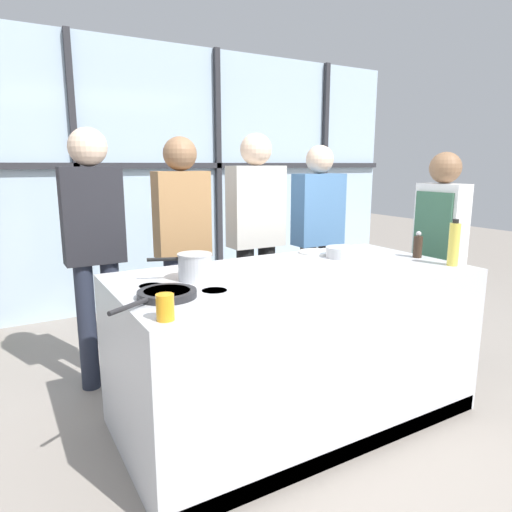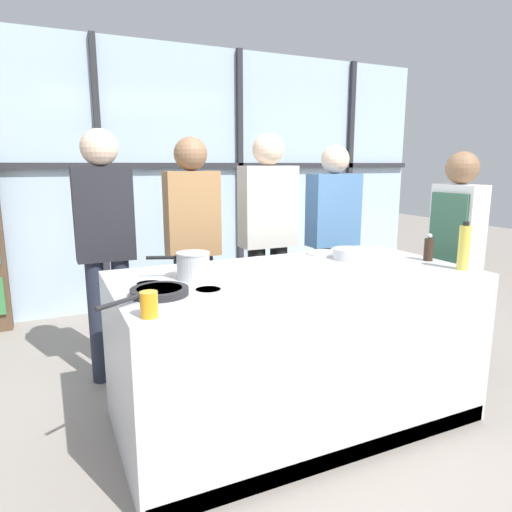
% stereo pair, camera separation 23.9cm
% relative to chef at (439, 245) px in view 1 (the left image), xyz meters
% --- Properties ---
extents(ground_plane, '(18.00, 18.00, 0.00)m').
position_rel_chef_xyz_m(ground_plane, '(-1.38, -0.09, -0.96)').
color(ground_plane, gray).
extents(back_window_wall, '(6.40, 0.10, 2.80)m').
position_rel_chef_xyz_m(back_window_wall, '(-1.38, 2.61, 0.45)').
color(back_window_wall, silver).
rests_on(back_window_wall, ground_plane).
extents(demo_island, '(2.11, 1.07, 0.93)m').
position_rel_chef_xyz_m(demo_island, '(-1.38, -0.09, -0.49)').
color(demo_island, silver).
rests_on(demo_island, ground_plane).
extents(chef, '(0.23, 0.37, 1.65)m').
position_rel_chef_xyz_m(chef, '(0.00, 0.00, 0.00)').
color(chef, '#232838').
rests_on(chef, ground_plane).
extents(spectator_far_left, '(0.39, 0.25, 1.79)m').
position_rel_chef_xyz_m(spectator_far_left, '(-2.33, 0.93, 0.10)').
color(spectator_far_left, '#232838').
rests_on(spectator_far_left, ground_plane).
extents(spectator_center_left, '(0.40, 0.25, 1.75)m').
position_rel_chef_xyz_m(spectator_center_left, '(-1.70, 0.93, 0.07)').
color(spectator_center_left, '#232838').
rests_on(spectator_center_left, ground_plane).
extents(spectator_center_right, '(0.45, 0.25, 1.80)m').
position_rel_chef_xyz_m(spectator_center_right, '(-1.07, 0.93, 0.07)').
color(spectator_center_right, black).
rests_on(spectator_center_right, ground_plane).
extents(spectator_far_right, '(0.45, 0.24, 1.72)m').
position_rel_chef_xyz_m(spectator_far_right, '(-0.43, 0.93, 0.02)').
color(spectator_far_right, '#47382D').
rests_on(spectator_far_right, ground_plane).
extents(frying_pan, '(0.46, 0.34, 0.04)m').
position_rel_chef_xyz_m(frying_pan, '(-2.23, -0.22, -0.01)').
color(frying_pan, '#232326').
rests_on(frying_pan, demo_island).
extents(saucepan, '(0.34, 0.19, 0.15)m').
position_rel_chef_xyz_m(saucepan, '(-1.97, 0.04, 0.05)').
color(saucepan, silver).
rests_on(saucepan, demo_island).
extents(white_plate, '(0.25, 0.25, 0.01)m').
position_rel_chef_xyz_m(white_plate, '(-0.92, 0.32, -0.02)').
color(white_plate, white).
rests_on(white_plate, demo_island).
extents(mixing_bowl, '(0.22, 0.22, 0.07)m').
position_rel_chef_xyz_m(mixing_bowl, '(-0.86, 0.10, 0.01)').
color(mixing_bowl, silver).
rests_on(mixing_bowl, demo_island).
extents(oil_bottle, '(0.07, 0.07, 0.29)m').
position_rel_chef_xyz_m(oil_bottle, '(-0.43, -0.44, 0.11)').
color(oil_bottle, '#E0CC4C').
rests_on(oil_bottle, demo_island).
extents(pepper_grinder, '(0.06, 0.06, 0.18)m').
position_rel_chef_xyz_m(pepper_grinder, '(-0.42, -0.16, 0.05)').
color(pepper_grinder, '#332319').
rests_on(pepper_grinder, demo_island).
extents(juice_glass_near, '(0.08, 0.08, 0.11)m').
position_rel_chef_xyz_m(juice_glass_near, '(-2.34, -0.52, 0.03)').
color(juice_glass_near, orange).
rests_on(juice_glass_near, demo_island).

